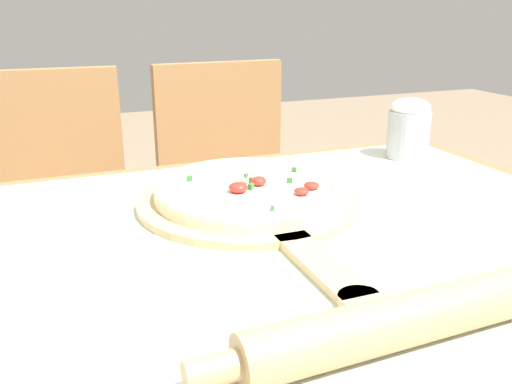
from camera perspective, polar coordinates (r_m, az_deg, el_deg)
dining_table at (r=0.79m, az=1.09°, el=-13.81°), size 1.13×0.83×0.75m
towel_cloth at (r=0.72m, az=1.15°, el=-5.23°), size 1.05×0.75×0.00m
pizza_peel at (r=0.83m, az=-0.24°, el=-1.37°), size 0.35×0.52×0.01m
pizza at (r=0.84m, az=-0.73°, el=0.29°), size 0.29×0.29×0.03m
rolling_pin at (r=0.52m, az=15.23°, el=-12.91°), size 0.41×0.06×0.05m
chair_left at (r=1.50m, az=-20.19°, el=-2.82°), size 0.41×0.41×0.90m
chair_right at (r=1.57m, az=-2.63°, el=-0.59°), size 0.41×0.41×0.90m
flour_cup at (r=1.14m, az=15.79°, el=6.52°), size 0.08×0.08×0.12m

